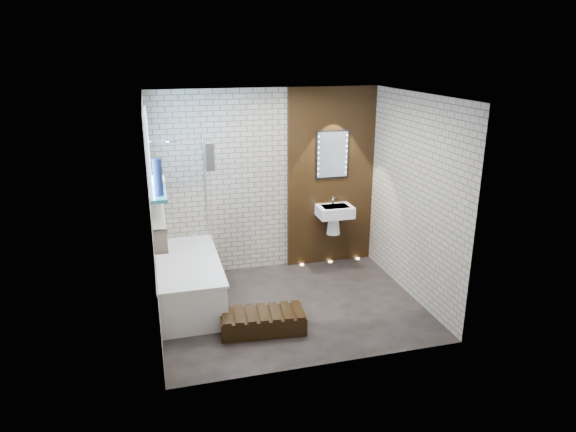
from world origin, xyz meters
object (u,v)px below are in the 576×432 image
object	(u,v)px
walnut_step	(263,322)
led_mirror	(332,155)
bathtub	(189,281)
washbasin	(334,215)
bath_screen	(209,195)

from	to	relation	value
walnut_step	led_mirror	bearing A→B (deg)	50.33
bathtub	walnut_step	world-z (taller)	bathtub
led_mirror	walnut_step	bearing A→B (deg)	-129.67
washbasin	walnut_step	world-z (taller)	washbasin
bathtub	walnut_step	distance (m)	1.21
bathtub	washbasin	distance (m)	2.32
bath_screen	washbasin	size ratio (longest dim) A/B	2.41
bathtub	bath_screen	distance (m)	1.14
washbasin	led_mirror	xyz separation A→B (m)	(0.00, 0.16, 0.86)
bath_screen	walnut_step	distance (m)	1.85
bath_screen	walnut_step	size ratio (longest dim) A/B	1.46
bath_screen	walnut_step	xyz separation A→B (m)	(0.40, -1.37, -1.17)
led_mirror	washbasin	bearing A→B (deg)	-90.00
bathtub	walnut_step	bearing A→B (deg)	-50.96
washbasin	led_mirror	bearing A→B (deg)	90.00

